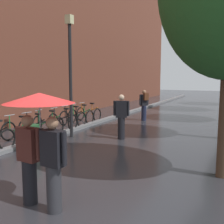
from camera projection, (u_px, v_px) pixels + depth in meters
ground_plane at (41, 202)px, 5.07m from camera, size 80.00×80.00×0.00m
building_facade at (22, 25)px, 17.61m from camera, size 8.00×36.00×11.13m
kerb_strip at (116, 116)px, 15.35m from camera, size 0.30×36.00×0.12m
parked_bicycle_1 at (19, 132)px, 9.53m from camera, size 1.10×0.74×0.96m
parked_bicycle_2 at (35, 128)px, 10.19m from camera, size 1.16×0.83×0.96m
parked_bicycle_3 at (48, 124)px, 11.00m from camera, size 1.16×0.84×0.96m
parked_bicycle_4 at (63, 121)px, 11.73m from camera, size 1.11×0.74×0.96m
parked_bicycle_5 at (73, 118)px, 12.52m from camera, size 1.11×0.75×0.96m
parked_bicycle_6 at (81, 116)px, 13.19m from camera, size 1.10×0.73×0.96m
parked_bicycle_7 at (89, 114)px, 13.94m from camera, size 1.11×0.75×0.96m
couple_under_umbrella at (40, 129)px, 4.69m from camera, size 1.22×1.22×2.05m
street_lamp_post at (70, 68)px, 10.08m from camera, size 0.24×0.24×4.50m
litter_bin at (33, 139)px, 8.29m from camera, size 0.44×0.44×0.85m
pedestrian_walking_midground at (121, 117)px, 9.97m from camera, size 0.56×0.34×1.65m
pedestrian_walking_far at (144, 104)px, 14.11m from camera, size 0.44×0.52×1.59m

